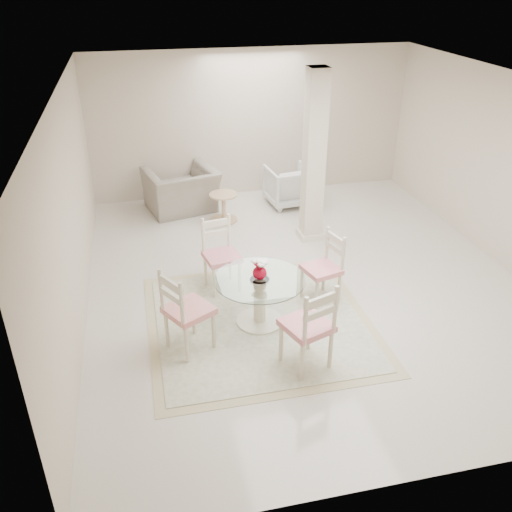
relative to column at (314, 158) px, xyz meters
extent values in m
plane|color=beige|center=(-0.50, -1.30, -1.35)|extent=(7.00, 7.00, 0.00)
cube|color=beige|center=(-0.50, 2.20, 0.00)|extent=(6.00, 0.02, 2.70)
cube|color=beige|center=(-0.50, -4.80, 0.00)|extent=(6.00, 0.02, 2.70)
cube|color=beige|center=(-3.50, -1.30, 0.00)|extent=(0.02, 7.00, 2.70)
cube|color=beige|center=(2.50, -1.30, 0.00)|extent=(0.02, 7.00, 2.70)
cube|color=white|center=(-0.50, -1.30, 1.35)|extent=(6.00, 7.00, 0.02)
cube|color=beige|center=(0.00, 0.00, 0.00)|extent=(0.30, 0.30, 2.70)
cube|color=tan|center=(-1.36, -2.20, -1.35)|extent=(2.77, 2.77, 0.01)
cube|color=beige|center=(-1.36, -2.20, -1.34)|extent=(2.53, 2.53, 0.01)
cylinder|color=#EFE2C4|center=(-1.36, -2.20, -1.33)|extent=(0.58, 0.58, 0.04)
cylinder|color=#EFE2C4|center=(-1.36, -2.20, -1.02)|extent=(0.15, 0.15, 0.60)
cylinder|color=#EFE2C4|center=(-1.36, -2.20, -0.73)|extent=(0.24, 0.24, 0.02)
cylinder|color=white|center=(-1.36, -2.20, -0.71)|extent=(1.11, 1.11, 0.01)
ellipsoid|color=#9D041C|center=(-1.36, -2.20, -0.62)|extent=(0.17, 0.17, 0.16)
cylinder|color=#9D041C|center=(-1.36, -2.20, -0.52)|extent=(0.09, 0.09, 0.05)
cylinder|color=#9D041C|center=(-1.36, -2.20, -0.49)|extent=(0.15, 0.15, 0.02)
ellipsoid|color=white|center=(-1.36, -2.20, -0.47)|extent=(0.10, 0.10, 0.05)
ellipsoid|color=white|center=(-1.31, -2.18, -0.48)|extent=(0.10, 0.10, 0.05)
ellipsoid|color=white|center=(-1.41, -2.17, -0.47)|extent=(0.10, 0.10, 0.05)
ellipsoid|color=white|center=(-1.35, -2.25, -0.48)|extent=(0.10, 0.10, 0.05)
ellipsoid|color=white|center=(-1.32, -2.23, -0.47)|extent=(0.10, 0.10, 0.05)
cylinder|color=beige|center=(-0.68, -1.76, -1.12)|extent=(0.04, 0.04, 0.45)
cylinder|color=beige|center=(-0.59, -2.10, -1.12)|extent=(0.04, 0.04, 0.45)
cylinder|color=beige|center=(-0.34, -1.66, -1.12)|extent=(0.04, 0.04, 0.45)
cylinder|color=beige|center=(-0.25, -2.00, -1.12)|extent=(0.04, 0.04, 0.45)
cube|color=red|center=(-0.47, -1.88, -0.87)|extent=(0.53, 0.53, 0.07)
cube|color=beige|center=(-0.28, -1.83, -0.54)|extent=(0.15, 0.39, 0.53)
cylinder|color=#F6ECCA|center=(-1.83, -1.51, -1.12)|extent=(0.04, 0.04, 0.47)
cylinder|color=#F6ECCA|center=(-1.46, -1.45, -1.12)|extent=(0.04, 0.04, 0.47)
cylinder|color=#F6ECCA|center=(-1.89, -1.15, -1.12)|extent=(0.04, 0.04, 0.47)
cylinder|color=#F6ECCA|center=(-1.53, -1.08, -1.12)|extent=(0.04, 0.04, 0.47)
cube|color=red|center=(-1.68, -1.30, -0.84)|extent=(0.52, 0.52, 0.07)
cube|color=#F6ECCA|center=(-1.72, -1.10, -0.50)|extent=(0.41, 0.12, 0.55)
cylinder|color=beige|center=(-2.00, -2.58, -1.10)|extent=(0.05, 0.05, 0.49)
cylinder|color=beige|center=(-2.19, -2.25, -1.10)|extent=(0.05, 0.05, 0.49)
cylinder|color=beige|center=(-2.33, -2.77, -1.10)|extent=(0.05, 0.05, 0.49)
cylinder|color=beige|center=(-2.52, -2.44, -1.10)|extent=(0.05, 0.05, 0.49)
cube|color=red|center=(-2.26, -2.51, -0.82)|extent=(0.64, 0.64, 0.07)
cube|color=beige|center=(-2.45, -2.62, -0.46)|extent=(0.25, 0.39, 0.58)
cylinder|color=beige|center=(-0.93, -2.84, -1.10)|extent=(0.05, 0.05, 0.50)
cylinder|color=beige|center=(-1.30, -2.97, -1.10)|extent=(0.05, 0.05, 0.50)
cylinder|color=beige|center=(-0.80, -3.21, -1.10)|extent=(0.05, 0.05, 0.50)
cylinder|color=beige|center=(-1.17, -3.34, -1.10)|extent=(0.05, 0.05, 0.50)
cube|color=red|center=(-1.05, -3.09, -0.81)|extent=(0.61, 0.61, 0.08)
cube|color=beige|center=(-0.98, -3.30, -0.45)|extent=(0.42, 0.19, 0.59)
imported|color=gray|center=(-1.94, 1.56, -0.96)|extent=(1.41, 1.30, 0.78)
imported|color=white|center=(0.03, 1.43, -0.99)|extent=(0.85, 0.87, 0.72)
cylinder|color=tan|center=(-1.28, 0.94, -1.33)|extent=(0.46, 0.46, 0.04)
cylinder|color=tan|center=(-1.28, 0.94, -1.10)|extent=(0.07, 0.07, 0.45)
cylinder|color=tan|center=(-1.28, 0.94, -0.86)|extent=(0.48, 0.48, 0.03)
camera|label=1|loc=(-2.64, -7.64, 2.63)|focal=38.00mm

